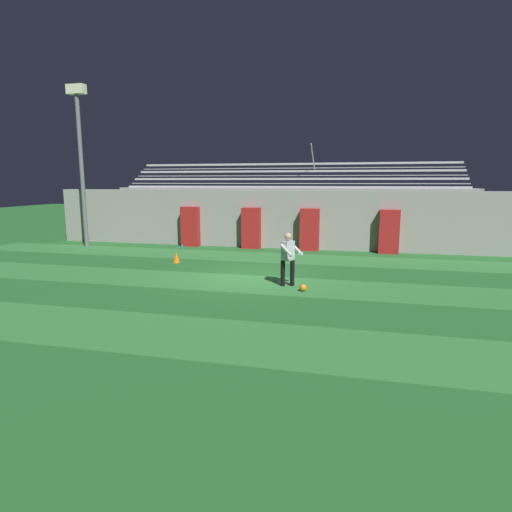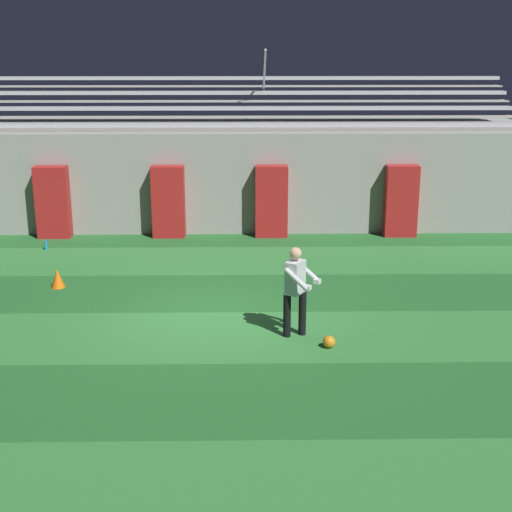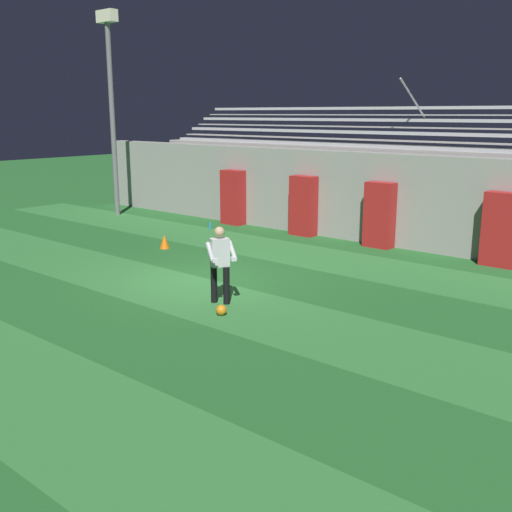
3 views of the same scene
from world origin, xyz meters
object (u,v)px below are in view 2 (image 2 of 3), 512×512
object	(u,v)px
padding_pillar_gate_left	(168,202)
soccer_ball	(329,342)
traffic_cone	(58,278)
goalkeeper	(296,286)
water_bottle	(46,245)
padding_pillar_far_right	(401,201)
padding_pillar_far_left	(53,202)
padding_pillar_gate_right	(271,201)

from	to	relation	value
padding_pillar_gate_left	soccer_ball	size ratio (longest dim) A/B	8.98
traffic_cone	padding_pillar_gate_left	bearing A→B (deg)	65.16
padding_pillar_gate_left	goalkeeper	distance (m)	7.75
goalkeeper	water_bottle	xyz separation A→B (m)	(-6.09, 5.85, -0.83)
padding_pillar_far_right	traffic_cone	world-z (taller)	padding_pillar_far_right
soccer_ball	water_bottle	size ratio (longest dim) A/B	0.92
padding_pillar_gate_left	padding_pillar_far_right	xyz separation A→B (m)	(6.41, 0.00, 0.00)
traffic_cone	soccer_ball	bearing A→B (deg)	-31.16
goalkeeper	water_bottle	size ratio (longest dim) A/B	6.96
padding_pillar_far_left	traffic_cone	world-z (taller)	padding_pillar_far_left
soccer_ball	goalkeeper	bearing A→B (deg)	134.61
padding_pillar_gate_left	padding_pillar_gate_right	bearing A→B (deg)	0.00
goalkeeper	traffic_cone	distance (m)	5.79
water_bottle	goalkeeper	bearing A→B (deg)	-43.87
padding_pillar_gate_right	traffic_cone	bearing A→B (deg)	-138.16
traffic_cone	water_bottle	xyz separation A→B (m)	(-1.07, 3.04, -0.09)
padding_pillar_gate_right	goalkeeper	world-z (taller)	padding_pillar_gate_right
padding_pillar_far_left	padding_pillar_far_right	bearing A→B (deg)	0.00
padding_pillar_gate_left	soccer_ball	world-z (taller)	padding_pillar_gate_left
soccer_ball	traffic_cone	size ratio (longest dim) A/B	0.52
padding_pillar_far_right	padding_pillar_far_left	bearing A→B (deg)	180.00
goalkeeper	padding_pillar_far_right	bearing A→B (deg)	64.50
goalkeeper	soccer_ball	world-z (taller)	goalkeeper
padding_pillar_far_left	water_bottle	bearing A→B (deg)	-86.37
padding_pillar_gate_right	padding_pillar_far_right	bearing A→B (deg)	0.00
padding_pillar_far_left	traffic_cone	distance (m)	4.55
padding_pillar_gate_left	goalkeeper	bearing A→B (deg)	-67.15
padding_pillar_far_right	goalkeeper	world-z (taller)	padding_pillar_far_right
padding_pillar_gate_left	padding_pillar_far_right	bearing A→B (deg)	0.00
goalkeeper	water_bottle	bearing A→B (deg)	136.13
padding_pillar_gate_right	goalkeeper	bearing A→B (deg)	-88.60
traffic_cone	padding_pillar_gate_right	bearing A→B (deg)	41.84
padding_pillar_far_right	traffic_cone	size ratio (longest dim) A/B	4.70
padding_pillar_gate_right	traffic_cone	size ratio (longest dim) A/B	4.70
padding_pillar_gate_right	water_bottle	world-z (taller)	padding_pillar_gate_right
goalkeeper	traffic_cone	bearing A→B (deg)	150.77
water_bottle	padding_pillar_gate_left	bearing A→B (deg)	22.71
goalkeeper	water_bottle	world-z (taller)	goalkeeper
water_bottle	padding_pillar_gate_right	bearing A→B (deg)	12.29
padding_pillar_gate_right	padding_pillar_far_left	distance (m)	5.99
padding_pillar_far_left	traffic_cone	size ratio (longest dim) A/B	4.70
padding_pillar_gate_left	water_bottle	distance (m)	3.45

